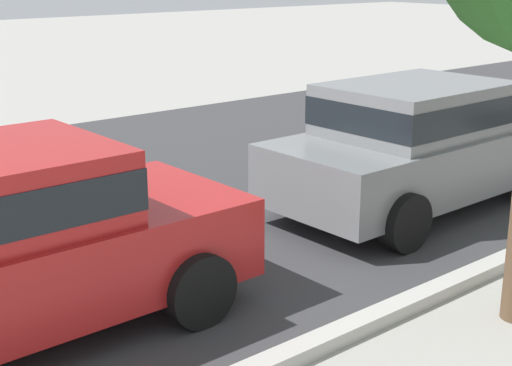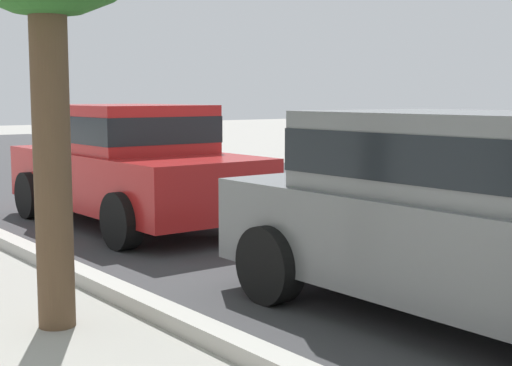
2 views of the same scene
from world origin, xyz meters
TOP-DOWN VIEW (x-y plane):
  - street_surface at (0.00, 7.50)m, footprint 60.00×9.00m
  - parked_car_grey at (-1.29, 4.68)m, footprint 4.11×1.95m

SIDE VIEW (x-z plane):
  - street_surface at x=0.00m, z-range 0.00..0.01m
  - parked_car_grey at x=-1.29m, z-range 0.06..1.62m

